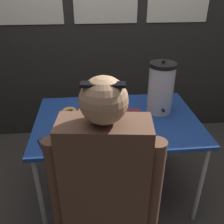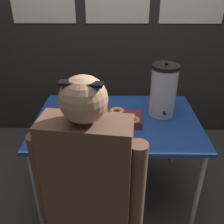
# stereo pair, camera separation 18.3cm
# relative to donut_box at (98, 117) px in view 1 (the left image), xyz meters

# --- Properties ---
(ground_plane) EXTENTS (12.00, 12.00, 0.00)m
(ground_plane) POSITION_rel_donut_box_xyz_m (0.14, -0.01, -0.74)
(ground_plane) COLOR #3D3833
(back_wall) EXTENTS (6.00, 0.11, 2.55)m
(back_wall) POSITION_rel_donut_box_xyz_m (0.14, 1.03, 0.54)
(back_wall) COLOR #282623
(back_wall) RESTS_ON ground
(folding_table) EXTENTS (1.21, 0.82, 0.71)m
(folding_table) POSITION_rel_donut_box_xyz_m (0.14, -0.01, -0.07)
(folding_table) COLOR navy
(folding_table) RESTS_ON ground
(donut_box) EXTENTS (0.64, 0.31, 0.05)m
(donut_box) POSITION_rel_donut_box_xyz_m (0.00, 0.00, 0.00)
(donut_box) COLOR maroon
(donut_box) RESTS_ON folding_table
(coffee_urn) EXTENTS (0.20, 0.22, 0.42)m
(coffee_urn) POSITION_rel_donut_box_xyz_m (0.48, 0.08, 0.17)
(coffee_urn) COLOR silver
(coffee_urn) RESTS_ON folding_table
(cell_phone) EXTENTS (0.12, 0.16, 0.01)m
(cell_phone) POSITION_rel_donut_box_xyz_m (-0.34, -0.29, -0.02)
(cell_phone) COLOR black
(cell_phone) RESTS_ON folding_table
(person_seated) EXTENTS (0.55, 0.26, 1.32)m
(person_seated) POSITION_rel_donut_box_xyz_m (-0.00, -0.71, -0.10)
(person_seated) COLOR #33332D
(person_seated) RESTS_ON ground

